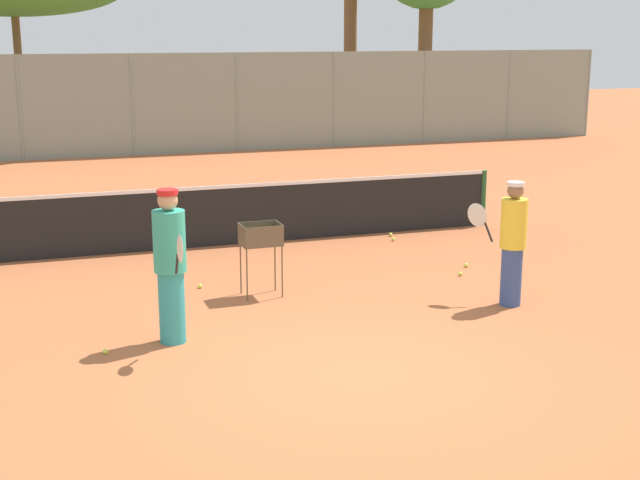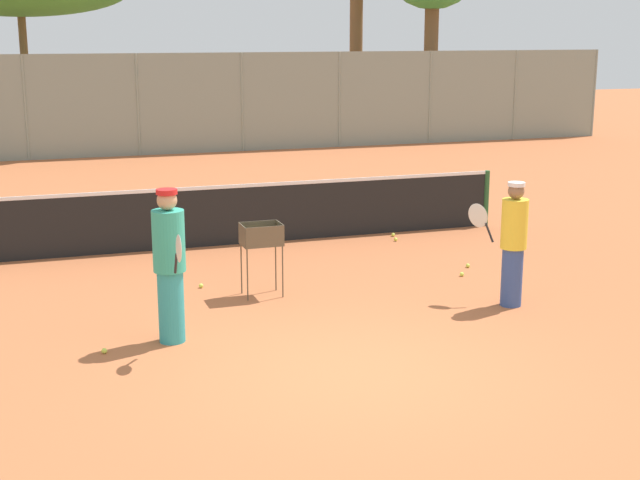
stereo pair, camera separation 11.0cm
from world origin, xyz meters
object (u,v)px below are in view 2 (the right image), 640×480
(tennis_net, at_px, (229,214))
(player_white_outfit, at_px, (513,242))
(player_red_cap, at_px, (170,264))
(ball_cart, at_px, (261,240))

(tennis_net, distance_m, player_white_outfit, 5.50)
(player_red_cap, relative_size, ball_cart, 1.80)
(player_white_outfit, xyz_separation_m, ball_cart, (-3.11, 1.53, -0.09))
(player_white_outfit, bearing_deg, ball_cart, 26.79)
(tennis_net, relative_size, player_red_cap, 5.44)
(player_white_outfit, distance_m, ball_cart, 3.47)
(tennis_net, bearing_deg, player_red_cap, -110.74)
(tennis_net, relative_size, player_white_outfit, 5.96)
(player_white_outfit, xyz_separation_m, player_red_cap, (-4.64, 0.01, 0.08))
(player_red_cap, bearing_deg, ball_cart, 132.37)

